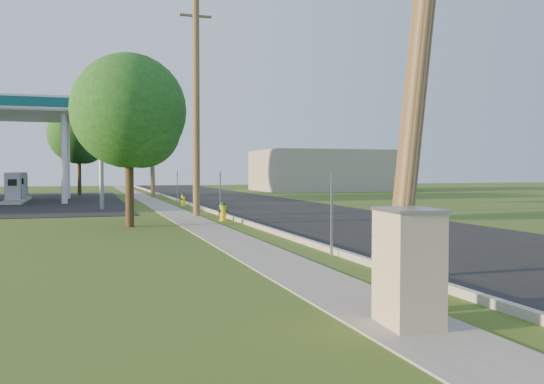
{
  "coord_description": "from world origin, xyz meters",
  "views": [
    {
      "loc": [
        -5.26,
        -8.22,
        2.05
      ],
      "look_at": [
        0.0,
        8.0,
        1.4
      ],
      "focal_mm": 38.0,
      "sensor_mm": 36.0,
      "label": 1
    }
  ],
  "objects_px": {
    "utility_pole_mid": "(196,104)",
    "hydrant_near": "(383,258)",
    "utility_cabinet": "(408,268)",
    "hydrant_far": "(183,199)",
    "fuel_pump_ne": "(13,192)",
    "tree_lot": "(80,136)",
    "price_pylon": "(101,104)",
    "tree_verge": "(132,115)",
    "hydrant_mid": "(223,211)",
    "utility_pole_far": "(152,133)",
    "fuel_pump_se": "(20,190)"
  },
  "relations": [
    {
      "from": "price_pylon",
      "to": "fuel_pump_ne",
      "type": "bearing_deg",
      "value": 123.69
    },
    {
      "from": "price_pylon",
      "to": "hydrant_mid",
      "type": "xyz_separation_m",
      "value": [
        4.5,
        -8.09,
        -5.04
      ]
    },
    {
      "from": "utility_pole_far",
      "to": "hydrant_near",
      "type": "relative_size",
      "value": 11.5
    },
    {
      "from": "utility_pole_mid",
      "to": "tree_lot",
      "type": "relative_size",
      "value": 1.31
    },
    {
      "from": "price_pylon",
      "to": "hydrant_mid",
      "type": "height_order",
      "value": "price_pylon"
    },
    {
      "from": "fuel_pump_se",
      "to": "hydrant_near",
      "type": "xyz_separation_m",
      "value": [
        9.51,
        -32.7,
        -0.32
      ]
    },
    {
      "from": "fuel_pump_se",
      "to": "hydrant_near",
      "type": "distance_m",
      "value": 34.05
    },
    {
      "from": "utility_cabinet",
      "to": "hydrant_far",
      "type": "bearing_deg",
      "value": 87.08
    },
    {
      "from": "fuel_pump_ne",
      "to": "utility_cabinet",
      "type": "xyz_separation_m",
      "value": [
        8.22,
        -31.7,
        0.06
      ]
    },
    {
      "from": "tree_lot",
      "to": "hydrant_near",
      "type": "xyz_separation_m",
      "value": [
        5.66,
        -39.57,
        -4.42
      ]
    },
    {
      "from": "fuel_pump_se",
      "to": "tree_verge",
      "type": "xyz_separation_m",
      "value": [
        5.84,
        -21.01,
        3.29
      ]
    },
    {
      "from": "utility_pole_mid",
      "to": "hydrant_near",
      "type": "bearing_deg",
      "value": -87.77
    },
    {
      "from": "fuel_pump_se",
      "to": "tree_verge",
      "type": "height_order",
      "value": "tree_verge"
    },
    {
      "from": "utility_pole_far",
      "to": "fuel_pump_ne",
      "type": "bearing_deg",
      "value": -150.67
    },
    {
      "from": "fuel_pump_ne",
      "to": "utility_cabinet",
      "type": "relative_size",
      "value": 2.06
    },
    {
      "from": "utility_pole_mid",
      "to": "hydrant_near",
      "type": "relative_size",
      "value": 11.86
    },
    {
      "from": "tree_verge",
      "to": "utility_cabinet",
      "type": "height_order",
      "value": "tree_verge"
    },
    {
      "from": "tree_verge",
      "to": "hydrant_far",
      "type": "bearing_deg",
      "value": 72.47
    },
    {
      "from": "utility_pole_mid",
      "to": "tree_verge",
      "type": "xyz_separation_m",
      "value": [
        -3.06,
        -4.01,
        -0.94
      ]
    },
    {
      "from": "utility_pole_mid",
      "to": "fuel_pump_ne",
      "type": "bearing_deg",
      "value": 124.4
    },
    {
      "from": "fuel_pump_ne",
      "to": "tree_lot",
      "type": "relative_size",
      "value": 0.43
    },
    {
      "from": "tree_verge",
      "to": "utility_pole_far",
      "type": "bearing_deg",
      "value": 82.08
    },
    {
      "from": "tree_verge",
      "to": "price_pylon",
      "type": "bearing_deg",
      "value": 95.04
    },
    {
      "from": "utility_pole_mid",
      "to": "utility_cabinet",
      "type": "height_order",
      "value": "utility_pole_mid"
    },
    {
      "from": "hydrant_mid",
      "to": "utility_cabinet",
      "type": "xyz_separation_m",
      "value": [
        -1.28,
        -16.12,
        0.38
      ]
    },
    {
      "from": "tree_lot",
      "to": "hydrant_mid",
      "type": "relative_size",
      "value": 9.24
    },
    {
      "from": "fuel_pump_se",
      "to": "utility_cabinet",
      "type": "bearing_deg",
      "value": -77.04
    },
    {
      "from": "utility_pole_mid",
      "to": "tree_verge",
      "type": "distance_m",
      "value": 5.13
    },
    {
      "from": "hydrant_far",
      "to": "utility_cabinet",
      "type": "height_order",
      "value": "utility_cabinet"
    },
    {
      "from": "fuel_pump_se",
      "to": "hydrant_near",
      "type": "relative_size",
      "value": 3.87
    },
    {
      "from": "utility_pole_far",
      "to": "tree_lot",
      "type": "relative_size",
      "value": 1.27
    },
    {
      "from": "tree_lot",
      "to": "price_pylon",
      "type": "bearing_deg",
      "value": -86.41
    },
    {
      "from": "utility_pole_far",
      "to": "hydrant_far",
      "type": "distance_m",
      "value": 11.14
    },
    {
      "from": "utility_pole_far",
      "to": "hydrant_near",
      "type": "height_order",
      "value": "utility_pole_far"
    },
    {
      "from": "hydrant_mid",
      "to": "utility_cabinet",
      "type": "distance_m",
      "value": 16.17
    },
    {
      "from": "utility_cabinet",
      "to": "price_pylon",
      "type": "bearing_deg",
      "value": 97.58
    },
    {
      "from": "hydrant_mid",
      "to": "hydrant_far",
      "type": "bearing_deg",
      "value": 89.6
    },
    {
      "from": "hydrant_near",
      "to": "hydrant_far",
      "type": "bearing_deg",
      "value": 89.85
    },
    {
      "from": "fuel_pump_se",
      "to": "utility_pole_far",
      "type": "bearing_deg",
      "value": 6.41
    },
    {
      "from": "fuel_pump_se",
      "to": "utility_cabinet",
      "type": "height_order",
      "value": "fuel_pump_se"
    },
    {
      "from": "price_pylon",
      "to": "hydrant_mid",
      "type": "bearing_deg",
      "value": -60.92
    },
    {
      "from": "hydrant_near",
      "to": "tree_verge",
      "type": "bearing_deg",
      "value": 107.45
    },
    {
      "from": "utility_pole_far",
      "to": "utility_pole_mid",
      "type": "bearing_deg",
      "value": -90.0
    },
    {
      "from": "utility_pole_far",
      "to": "tree_lot",
      "type": "distance_m",
      "value": 7.75
    },
    {
      "from": "fuel_pump_ne",
      "to": "utility_pole_mid",
      "type": "bearing_deg",
      "value": -55.6
    },
    {
      "from": "utility_pole_mid",
      "to": "utility_cabinet",
      "type": "distance_m",
      "value": 19.17
    },
    {
      "from": "price_pylon",
      "to": "hydrant_mid",
      "type": "distance_m",
      "value": 10.54
    },
    {
      "from": "tree_verge",
      "to": "hydrant_far",
      "type": "height_order",
      "value": "tree_verge"
    },
    {
      "from": "utility_pole_mid",
      "to": "tree_lot",
      "type": "distance_m",
      "value": 24.4
    },
    {
      "from": "price_pylon",
      "to": "tree_lot",
      "type": "xyz_separation_m",
      "value": [
        -1.15,
        18.38,
        -0.61
      ]
    }
  ]
}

